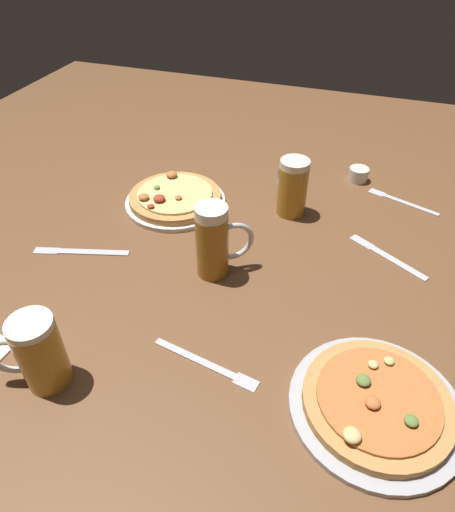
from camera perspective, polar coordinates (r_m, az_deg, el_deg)
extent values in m
cube|color=brown|center=(1.07, 0.00, -1.44)|extent=(2.40, 2.40, 0.03)
cylinder|color=#B2B2B7|center=(0.84, 18.08, -17.58)|extent=(0.29, 0.29, 0.01)
cylinder|color=tan|center=(0.83, 18.30, -17.01)|extent=(0.25, 0.25, 0.02)
cylinder|color=#C67038|center=(0.82, 18.47, -16.55)|extent=(0.20, 0.20, 0.01)
ellipsoid|color=#DBC67A|center=(0.86, 19.65, -12.30)|extent=(0.02, 0.02, 0.01)
ellipsoid|color=olive|center=(0.80, 22.11, -18.62)|extent=(0.02, 0.02, 0.01)
ellipsoid|color=#DBC67A|center=(0.85, 17.83, -12.84)|extent=(0.02, 0.02, 0.01)
ellipsoid|color=olive|center=(0.82, 16.72, -14.72)|extent=(0.02, 0.02, 0.01)
ellipsoid|color=#C67038|center=(0.80, 17.80, -17.12)|extent=(0.03, 0.03, 0.01)
ellipsoid|color=#DBC67A|center=(0.76, 15.39, -20.87)|extent=(0.03, 0.03, 0.01)
cylinder|color=silver|center=(1.27, -6.54, 6.78)|extent=(0.27, 0.27, 0.01)
cylinder|color=tan|center=(1.26, -6.59, 7.36)|extent=(0.25, 0.25, 0.02)
cylinder|color=#DBC67A|center=(1.25, -6.63, 7.82)|extent=(0.20, 0.20, 0.01)
ellipsoid|color=#B73823|center=(1.19, -9.64, 6.19)|extent=(0.02, 0.02, 0.01)
ellipsoid|color=#B73823|center=(1.22, -8.58, 7.18)|extent=(0.03, 0.03, 0.02)
ellipsoid|color=olive|center=(1.27, -8.87, 8.52)|extent=(0.02, 0.02, 0.01)
ellipsoid|color=#C67038|center=(1.22, -6.19, 7.32)|extent=(0.02, 0.02, 0.01)
ellipsoid|color=#C67038|center=(1.23, -10.49, 7.31)|extent=(0.03, 0.03, 0.01)
ellipsoid|color=#C67038|center=(1.32, -7.04, 10.14)|extent=(0.03, 0.03, 0.02)
cylinder|color=#B27A23|center=(0.85, -22.33, -11.42)|extent=(0.08, 0.08, 0.14)
cylinder|color=white|center=(0.80, -23.66, -7.99)|extent=(0.08, 0.08, 0.01)
torus|color=silver|center=(0.87, -25.55, -11.29)|extent=(0.09, 0.04, 0.09)
cylinder|color=#B27A23|center=(1.20, 8.15, 8.18)|extent=(0.08, 0.08, 0.14)
cylinder|color=white|center=(1.16, 8.50, 11.40)|extent=(0.08, 0.08, 0.02)
torus|color=silver|center=(1.24, 7.18, 9.35)|extent=(0.06, 0.08, 0.09)
cylinder|color=#9E6619|center=(0.99, -1.93, 1.31)|extent=(0.07, 0.07, 0.15)
cylinder|color=white|center=(0.94, -2.05, 5.54)|extent=(0.07, 0.07, 0.02)
torus|color=silver|center=(1.00, 0.70, 1.84)|extent=(0.09, 0.07, 0.10)
cylinder|color=silver|center=(1.41, 16.13, 9.83)|extent=(0.06, 0.06, 0.04)
cube|color=silver|center=(0.87, -3.98, -12.72)|extent=(0.18, 0.05, 0.01)
cube|color=silver|center=(0.84, 2.34, -15.51)|extent=(0.05, 0.03, 0.00)
cube|color=silver|center=(1.13, 20.39, -0.60)|extent=(0.15, 0.10, 0.01)
cube|color=silver|center=(1.17, 16.56, 1.78)|extent=(0.06, 0.05, 0.00)
cube|color=silver|center=(1.35, 21.92, 6.09)|extent=(0.16, 0.07, 0.01)
cube|color=silver|center=(1.37, 18.27, 7.64)|extent=(0.05, 0.04, 0.00)
cube|color=silver|center=(1.14, -16.83, 0.53)|extent=(0.18, 0.07, 0.01)
cube|color=silver|center=(1.18, -21.81, 0.69)|extent=(0.06, 0.04, 0.00)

